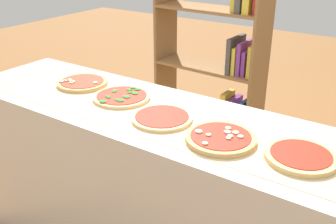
# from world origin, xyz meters

# --- Properties ---
(counter) EXTENTS (2.37, 0.62, 0.92)m
(counter) POSITION_xyz_m (0.00, 0.00, 0.46)
(counter) COLOR beige
(counter) RESTS_ON ground_plane
(parchment_paper) EXTENTS (2.09, 0.47, 0.00)m
(parchment_paper) POSITION_xyz_m (0.00, 0.00, 0.92)
(parchment_paper) COLOR tan
(parchment_paper) RESTS_ON counter
(pizza_mushroom_0) EXTENTS (0.28, 0.28, 0.03)m
(pizza_mushroom_0) POSITION_xyz_m (-0.62, 0.07, 0.94)
(pizza_mushroom_0) COLOR tan
(pizza_mushroom_0) RESTS_ON parchment_paper
(pizza_spinach_1) EXTENTS (0.29, 0.29, 0.02)m
(pizza_spinach_1) POSITION_xyz_m (-0.31, 0.04, 0.93)
(pizza_spinach_1) COLOR #E5C17F
(pizza_spinach_1) RESTS_ON parchment_paper
(pizza_plain_2) EXTENTS (0.28, 0.28, 0.02)m
(pizza_plain_2) POSITION_xyz_m (0.00, -0.05, 0.93)
(pizza_plain_2) COLOR #E5C17F
(pizza_plain_2) RESTS_ON parchment_paper
(pizza_mushroom_3) EXTENTS (0.29, 0.29, 0.03)m
(pizza_mushroom_3) POSITION_xyz_m (0.31, -0.08, 0.94)
(pizza_mushroom_3) COLOR tan
(pizza_mushroom_3) RESTS_ON parchment_paper
(pizza_plain_4) EXTENTS (0.27, 0.27, 0.02)m
(pizza_plain_4) POSITION_xyz_m (0.62, -0.04, 0.94)
(pizza_plain_4) COLOR #DBB26B
(pizza_plain_4) RESTS_ON parchment_paper
(bookshelf) EXTENTS (0.80, 0.30, 1.64)m
(bookshelf) POSITION_xyz_m (-0.24, 1.02, 0.76)
(bookshelf) COLOR brown
(bookshelf) RESTS_ON ground_plane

